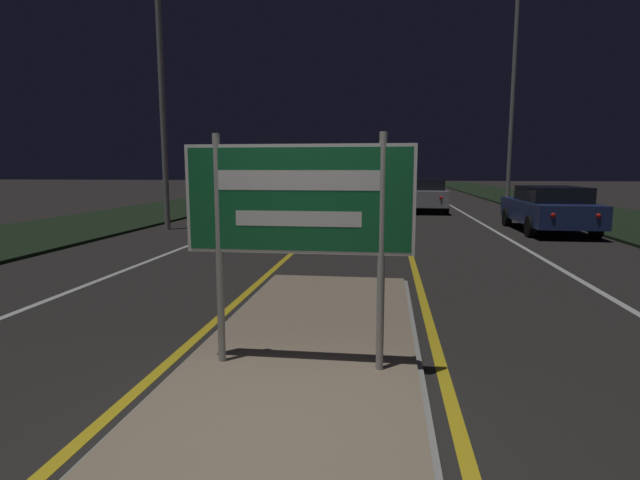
{
  "coord_description": "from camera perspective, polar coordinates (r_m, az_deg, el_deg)",
  "views": [
    {
      "loc": [
        0.79,
        -3.0,
        1.95
      ],
      "look_at": [
        0.0,
        2.96,
        1.09
      ],
      "focal_mm": 28.0,
      "sensor_mm": 36.0,
      "label": 1
    }
  ],
  "objects": [
    {
      "name": "ground_plane",
      "position": [
        3.66,
        -6.71,
        -24.03
      ],
      "size": [
        160.0,
        160.0,
        0.0
      ],
      "primitive_type": "plane",
      "color": "#282623"
    },
    {
      "name": "median_island",
      "position": [
        4.91,
        -2.39,
        -14.69
      ],
      "size": [
        2.35,
        8.02,
        0.1
      ],
      "color": "#999993",
      "rests_on": "ground_plane"
    },
    {
      "name": "verge_left",
      "position": [
        25.27,
        -16.5,
        3.49
      ],
      "size": [
        5.0,
        100.0,
        0.08
      ],
      "color": "black",
      "rests_on": "ground_plane"
    },
    {
      "name": "verge_right",
      "position": [
        24.67,
        28.27,
        2.75
      ],
      "size": [
        5.0,
        100.0,
        0.08
      ],
      "color": "black",
      "rests_on": "ground_plane"
    },
    {
      "name": "centre_line_yellow_left",
      "position": [
        28.15,
        3.19,
        4.18
      ],
      "size": [
        0.12,
        70.0,
        0.01
      ],
      "color": "gold",
      "rests_on": "ground_plane"
    },
    {
      "name": "centre_line_yellow_right",
      "position": [
        28.07,
        8.76,
        4.09
      ],
      "size": [
        0.12,
        70.0,
        0.01
      ],
      "color": "gold",
      "rests_on": "ground_plane"
    },
    {
      "name": "lane_line_white_left",
      "position": [
        28.51,
        -2.52,
        4.24
      ],
      "size": [
        0.12,
        70.0,
        0.01
      ],
      "color": "silver",
      "rests_on": "ground_plane"
    },
    {
      "name": "lane_line_white_right",
      "position": [
        28.27,
        14.53,
        3.95
      ],
      "size": [
        0.12,
        70.0,
        0.01
      ],
      "color": "silver",
      "rests_on": "ground_plane"
    },
    {
      "name": "edge_line_white_left",
      "position": [
        29.18,
        -8.34,
        4.25
      ],
      "size": [
        0.1,
        70.0,
        0.01
      ],
      "color": "silver",
      "rests_on": "ground_plane"
    },
    {
      "name": "edge_line_white_right",
      "position": [
        28.79,
        20.48,
        3.77
      ],
      "size": [
        0.1,
        70.0,
        0.01
      ],
      "color": "silver",
      "rests_on": "ground_plane"
    },
    {
      "name": "highway_sign",
      "position": [
        4.54,
        -2.52,
        3.67
      ],
      "size": [
        2.11,
        0.07,
        2.17
      ],
      "color": "#9E9E99",
      "rests_on": "median_island"
    },
    {
      "name": "streetlight_left_near",
      "position": [
        17.2,
        -17.87,
        21.06
      ],
      "size": [
        0.49,
        0.49,
        9.53
      ],
      "color": "#9E9E99",
      "rests_on": "ground_plane"
    },
    {
      "name": "streetlight_right_near",
      "position": [
        24.59,
        21.46,
        20.49
      ],
      "size": [
        0.61,
        0.61,
        10.95
      ],
      "color": "#9E9E99",
      "rests_on": "ground_plane"
    },
    {
      "name": "car_receding_0",
      "position": [
        17.01,
        24.68,
        3.35
      ],
      "size": [
        1.98,
        4.69,
        1.41
      ],
      "color": "navy",
      "rests_on": "ground_plane"
    },
    {
      "name": "car_receding_1",
      "position": [
        23.38,
        11.72,
        5.12
      ],
      "size": [
        1.99,
        4.43,
        1.49
      ],
      "color": "#B7B7BC",
      "rests_on": "ground_plane"
    },
    {
      "name": "car_approaching_0",
      "position": [
        16.73,
        -3.64,
        4.13
      ],
      "size": [
        1.95,
        4.17,
        1.47
      ],
      "color": "maroon",
      "rests_on": "ground_plane"
    },
    {
      "name": "car_approaching_1",
      "position": [
        26.23,
        -0.13,
        5.59
      ],
      "size": [
        2.0,
        4.6,
        1.45
      ],
      "color": "silver",
      "rests_on": "ground_plane"
    }
  ]
}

